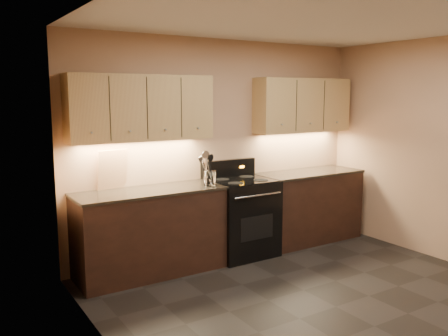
# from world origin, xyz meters

# --- Properties ---
(floor) EXTENTS (4.00, 4.00, 0.00)m
(floor) POSITION_xyz_m (0.00, 0.00, 0.00)
(floor) COLOR black
(floor) RESTS_ON ground
(ceiling) EXTENTS (4.00, 4.00, 0.00)m
(ceiling) POSITION_xyz_m (0.00, 0.00, 2.60)
(ceiling) COLOR silver
(ceiling) RESTS_ON wall_back
(wall_back) EXTENTS (4.00, 0.04, 2.60)m
(wall_back) POSITION_xyz_m (0.00, 2.00, 1.30)
(wall_back) COLOR tan
(wall_back) RESTS_ON ground
(wall_left) EXTENTS (0.04, 4.00, 2.60)m
(wall_left) POSITION_xyz_m (-2.00, 0.00, 1.30)
(wall_left) COLOR tan
(wall_left) RESTS_ON ground
(counter_left) EXTENTS (1.62, 0.62, 0.93)m
(counter_left) POSITION_xyz_m (-1.10, 1.70, 0.47)
(counter_left) COLOR black
(counter_left) RESTS_ON ground
(counter_right) EXTENTS (1.46, 0.62, 0.93)m
(counter_right) POSITION_xyz_m (1.18, 1.70, 0.47)
(counter_right) COLOR black
(counter_right) RESTS_ON ground
(stove) EXTENTS (0.76, 0.68, 1.14)m
(stove) POSITION_xyz_m (0.08, 1.68, 0.48)
(stove) COLOR black
(stove) RESTS_ON ground
(upper_cab_left) EXTENTS (1.60, 0.30, 0.70)m
(upper_cab_left) POSITION_xyz_m (-1.10, 1.85, 1.80)
(upper_cab_left) COLOR tan
(upper_cab_left) RESTS_ON wall_back
(upper_cab_right) EXTENTS (1.44, 0.30, 0.70)m
(upper_cab_right) POSITION_xyz_m (1.18, 1.85, 1.80)
(upper_cab_right) COLOR tan
(upper_cab_right) RESTS_ON wall_back
(outlet_plate) EXTENTS (0.08, 0.01, 0.12)m
(outlet_plate) POSITION_xyz_m (-1.30, 1.99, 1.12)
(outlet_plate) COLOR #B2B5BA
(outlet_plate) RESTS_ON wall_back
(utensil_crock) EXTENTS (0.16, 0.16, 0.17)m
(utensil_crock) POSITION_xyz_m (-0.42, 1.57, 1.01)
(utensil_crock) COLOR white
(utensil_crock) RESTS_ON counter_left
(cutting_board) EXTENTS (0.35, 0.13, 0.43)m
(cutting_board) POSITION_xyz_m (-1.41, 1.96, 1.14)
(cutting_board) COLOR tan
(cutting_board) RESTS_ON counter_left
(wooden_spoon) EXTENTS (0.09, 0.14, 0.30)m
(wooden_spoon) POSITION_xyz_m (-0.45, 1.57, 1.09)
(wooden_spoon) COLOR tan
(wooden_spoon) RESTS_ON utensil_crock
(black_spoon) EXTENTS (0.07, 0.14, 0.35)m
(black_spoon) POSITION_xyz_m (-0.42, 1.60, 1.12)
(black_spoon) COLOR black
(black_spoon) RESTS_ON utensil_crock
(black_turner) EXTENTS (0.15, 0.11, 0.36)m
(black_turner) POSITION_xyz_m (-0.40, 1.54, 1.12)
(black_turner) COLOR black
(black_turner) RESTS_ON utensil_crock
(steel_spatula) EXTENTS (0.25, 0.11, 0.37)m
(steel_spatula) POSITION_xyz_m (-0.39, 1.59, 1.12)
(steel_spatula) COLOR silver
(steel_spatula) RESTS_ON utensil_crock
(steel_skimmer) EXTENTS (0.20, 0.12, 0.39)m
(steel_skimmer) POSITION_xyz_m (-0.39, 1.57, 1.13)
(steel_skimmer) COLOR silver
(steel_skimmer) RESTS_ON utensil_crock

